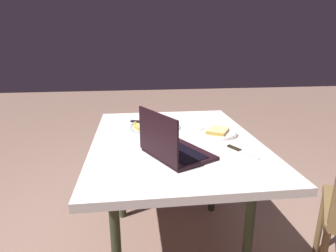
{
  "coord_description": "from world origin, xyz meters",
  "views": [
    {
      "loc": [
        1.55,
        -0.23,
        1.3
      ],
      "look_at": [
        0.05,
        -0.05,
        0.84
      ],
      "focal_mm": 30.08,
      "sensor_mm": 36.0,
      "label": 1
    }
  ],
  "objects_px": {
    "pizza_plate": "(218,132)",
    "pizza_tray": "(155,125)",
    "dining_table": "(175,150)",
    "table_knife": "(240,150)",
    "laptop": "(172,148)"
  },
  "relations": [
    {
      "from": "pizza_tray",
      "to": "dining_table",
      "type": "bearing_deg",
      "value": 22.26
    },
    {
      "from": "laptop",
      "to": "pizza_tray",
      "type": "xyz_separation_m",
      "value": [
        -0.51,
        -0.05,
        -0.03
      ]
    },
    {
      "from": "dining_table",
      "to": "table_knife",
      "type": "bearing_deg",
      "value": 52.82
    },
    {
      "from": "table_knife",
      "to": "laptop",
      "type": "bearing_deg",
      "value": -85.23
    },
    {
      "from": "dining_table",
      "to": "pizza_plate",
      "type": "relative_size",
      "value": 5.42
    },
    {
      "from": "pizza_plate",
      "to": "pizza_tray",
      "type": "distance_m",
      "value": 0.43
    },
    {
      "from": "pizza_plate",
      "to": "table_knife",
      "type": "bearing_deg",
      "value": 7.48
    },
    {
      "from": "dining_table",
      "to": "pizza_plate",
      "type": "distance_m",
      "value": 0.29
    },
    {
      "from": "laptop",
      "to": "pizza_plate",
      "type": "distance_m",
      "value": 0.45
    },
    {
      "from": "dining_table",
      "to": "pizza_plate",
      "type": "bearing_deg",
      "value": 98.71
    },
    {
      "from": "dining_table",
      "to": "laptop",
      "type": "xyz_separation_m",
      "value": [
        0.26,
        -0.05,
        0.12
      ]
    },
    {
      "from": "pizza_plate",
      "to": "pizza_tray",
      "type": "relative_size",
      "value": 0.69
    },
    {
      "from": "pizza_plate",
      "to": "pizza_tray",
      "type": "bearing_deg",
      "value": -118.57
    },
    {
      "from": "laptop",
      "to": "pizza_plate",
      "type": "bearing_deg",
      "value": 133.3
    },
    {
      "from": "pizza_plate",
      "to": "pizza_tray",
      "type": "xyz_separation_m",
      "value": [
        -0.2,
        -0.37,
        0.0
      ]
    }
  ]
}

